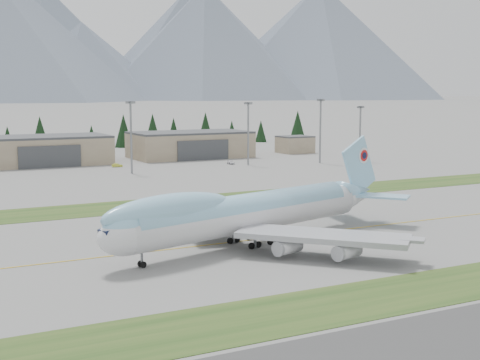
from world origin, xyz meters
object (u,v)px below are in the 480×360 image
hangar_center (43,150)px  boeing_747_freighter (247,212)px  service_vehicle_c (231,164)px  service_vehicle_b (117,167)px  hangar_right (190,144)px

hangar_center → boeing_747_freighter: bearing=-87.9°
hangar_center → service_vehicle_c: bearing=-26.6°
hangar_center → service_vehicle_b: size_ratio=12.17×
boeing_747_freighter → service_vehicle_c: (57.50, 121.51, -5.94)m
hangar_center → service_vehicle_b: bearing=-43.7°
service_vehicle_b → service_vehicle_c: (40.91, -10.35, 0.00)m
boeing_747_freighter → service_vehicle_c: 134.56m
service_vehicle_b → service_vehicle_c: 42.20m
boeing_747_freighter → service_vehicle_c: size_ratio=15.03×
hangar_center → service_vehicle_c: hangar_center is taller
boeing_747_freighter → hangar_right: size_ratio=1.42×
boeing_747_freighter → hangar_right: 162.43m
boeing_747_freighter → service_vehicle_c: boeing_747_freighter is taller
hangar_center → service_vehicle_c: size_ratio=10.55×
service_vehicle_b → service_vehicle_c: service_vehicle_c is taller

